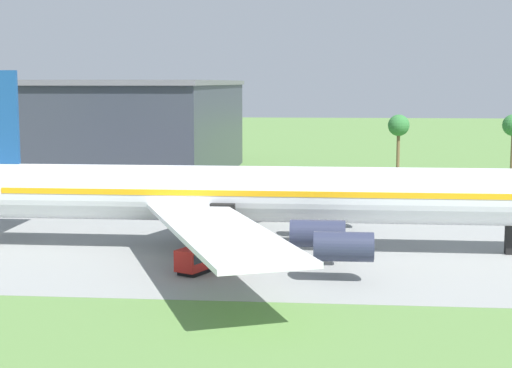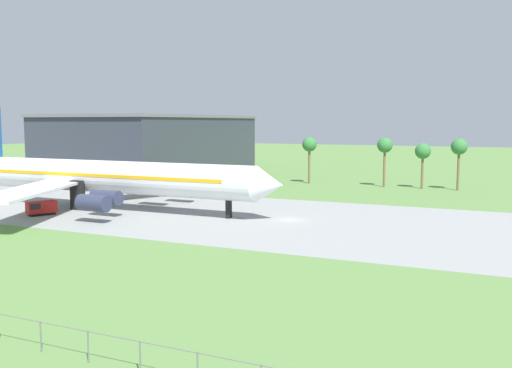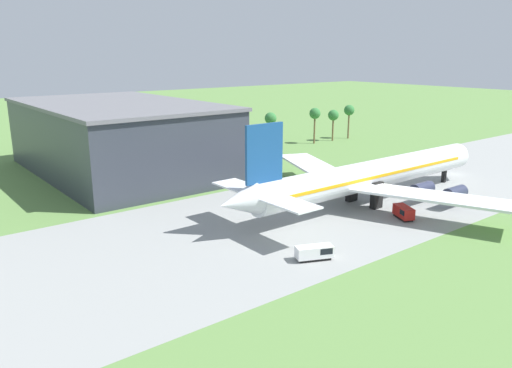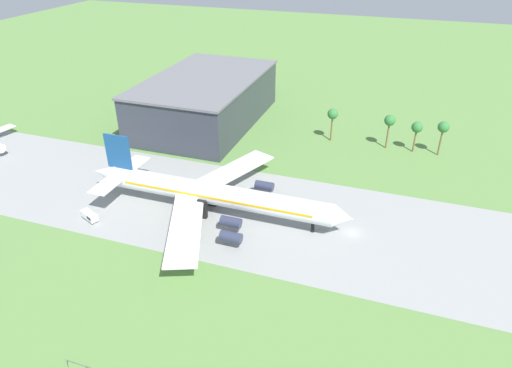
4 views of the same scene
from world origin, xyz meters
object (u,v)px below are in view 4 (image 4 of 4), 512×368
(jet_airliner, at_px, (213,194))
(baggage_tug, at_px, (90,216))
(catering_van, at_px, (185,228))
(terminal_building, at_px, (206,100))

(jet_airliner, distance_m, baggage_tug, 31.67)
(jet_airliner, bearing_deg, catering_van, -106.15)
(jet_airliner, xyz_separation_m, terminal_building, (-27.56, 56.57, 2.99))
(terminal_building, bearing_deg, catering_van, -69.84)
(baggage_tug, height_order, catering_van, catering_van)
(jet_airliner, relative_size, catering_van, 14.07)
(catering_van, bearing_deg, terminal_building, 110.16)
(baggage_tug, bearing_deg, catering_van, 7.16)
(jet_airliner, height_order, catering_van, jet_airliner)
(jet_airliner, distance_m, catering_van, 11.62)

